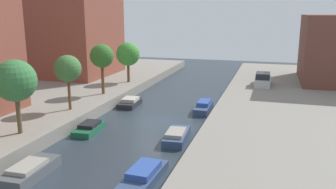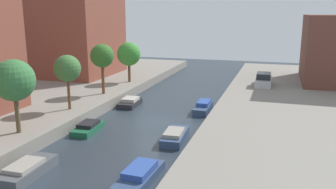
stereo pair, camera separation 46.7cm
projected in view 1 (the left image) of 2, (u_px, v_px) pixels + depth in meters
name	position (u px, v px, depth m)	size (l,w,h in m)	color
ground_plane	(151.00, 122.00, 30.46)	(84.00, 84.00, 0.00)	#28333D
quay_left	(6.00, 104.00, 34.54)	(20.00, 64.00, 1.00)	gray
apartment_tower_far	(71.00, 2.00, 46.09)	(10.00, 11.01, 18.98)	brown
street_tree_1	(15.00, 81.00, 23.94)	(2.88, 2.88, 5.18)	brown
street_tree_2	(68.00, 69.00, 29.97)	(2.30, 2.30, 4.74)	brown
street_tree_3	(102.00, 56.00, 35.76)	(2.40, 2.40, 5.14)	brown
street_tree_4	(128.00, 54.00, 42.14)	(2.82, 2.82, 4.78)	brown
parked_car	(263.00, 80.00, 40.66)	(1.75, 4.12, 1.52)	#B7B7BC
moored_boat_left_1	(30.00, 171.00, 20.29)	(1.73, 4.01, 0.87)	#4C5156
moored_boat_left_2	(89.00, 128.00, 27.99)	(1.71, 3.44, 0.75)	#195638
moored_boat_left_3	(130.00, 103.00, 35.71)	(1.83, 3.34, 0.81)	#232328
moored_boat_right_1	(144.00, 176.00, 19.72)	(1.68, 4.31, 0.90)	#33476B
moored_boat_right_2	(177.00, 136.00, 26.04)	(1.73, 3.93, 0.85)	#33476B
moored_boat_right_3	(204.00, 107.00, 33.69)	(1.31, 3.84, 0.99)	#33476B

